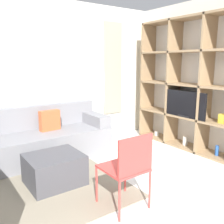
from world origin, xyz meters
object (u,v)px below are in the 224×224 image
(couch_main, at_px, (44,139))
(folding_chair, at_px, (128,165))
(ottoman, at_px, (54,169))
(shelving_unit, at_px, (190,86))

(couch_main, relative_size, folding_chair, 2.51)
(couch_main, xyz_separation_m, ottoman, (-0.22, -0.99, -0.12))
(shelving_unit, xyz_separation_m, couch_main, (-2.45, 1.02, -0.85))
(shelving_unit, relative_size, couch_main, 1.09)
(shelving_unit, height_order, folding_chair, shelving_unit)
(shelving_unit, distance_m, folding_chair, 2.53)
(ottoman, xyz_separation_m, folding_chair, (0.43, -1.01, 0.31))
(shelving_unit, relative_size, ottoman, 3.40)
(folding_chair, bearing_deg, shelving_unit, -156.53)
(shelving_unit, height_order, couch_main, shelving_unit)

